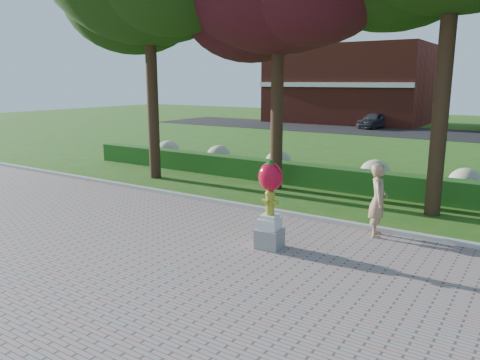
{
  "coord_description": "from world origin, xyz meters",
  "views": [
    {
      "loc": [
        6.06,
        -8.59,
        3.84
      ],
      "look_at": [
        -0.26,
        1.0,
        1.39
      ],
      "focal_mm": 35.0,
      "sensor_mm": 36.0,
      "label": 1
    }
  ],
  "objects": [
    {
      "name": "hydrant_sculpture",
      "position": [
        0.96,
        0.39,
        1.13
      ],
      "size": [
        0.61,
        0.61,
        2.06
      ],
      "rotation": [
        0.0,
        0.0,
        0.1
      ],
      "color": "gray",
      "rests_on": "walkway"
    },
    {
      "name": "woman",
      "position": [
        2.76,
        2.6,
        0.95
      ],
      "size": [
        0.62,
        0.77,
        1.83
      ],
      "primitive_type": "imported",
      "rotation": [
        0.0,
        0.0,
        1.87
      ],
      "color": "tan",
      "rests_on": "walkway"
    },
    {
      "name": "hydrangea_row",
      "position": [
        0.57,
        8.0,
        0.55
      ],
      "size": [
        20.1,
        1.1,
        0.99
      ],
      "color": "#ADB68B",
      "rests_on": "ground"
    },
    {
      "name": "curb",
      "position": [
        0.0,
        3.0,
        0.07
      ],
      "size": [
        40.0,
        0.18,
        0.15
      ],
      "primitive_type": "cube",
      "color": "#ADADA5",
      "rests_on": "ground"
    },
    {
      "name": "parked_car",
      "position": [
        -5.92,
        29.67,
        0.66
      ],
      "size": [
        2.29,
        4.01,
        1.29
      ],
      "primitive_type": "imported",
      "rotation": [
        0.0,
        0.0,
        -0.22
      ],
      "color": "#3A3D42",
      "rests_on": "street"
    },
    {
      "name": "street",
      "position": [
        0.0,
        28.0,
        0.01
      ],
      "size": [
        50.0,
        8.0,
        0.02
      ],
      "primitive_type": "cube",
      "color": "black",
      "rests_on": "ground"
    },
    {
      "name": "walkway",
      "position": [
        0.0,
        -4.0,
        0.02
      ],
      "size": [
        40.0,
        14.0,
        0.04
      ],
      "primitive_type": "cube",
      "color": "gray",
      "rests_on": "ground"
    },
    {
      "name": "ground",
      "position": [
        0.0,
        0.0,
        0.0
      ],
      "size": [
        100.0,
        100.0,
        0.0
      ],
      "primitive_type": "plane",
      "color": "#205A16",
      "rests_on": "ground"
    },
    {
      "name": "building_left",
      "position": [
        -10.0,
        34.0,
        3.5
      ],
      "size": [
        14.0,
        8.0,
        7.0
      ],
      "primitive_type": "cube",
      "color": "maroon",
      "rests_on": "ground"
    },
    {
      "name": "lawn_hedge",
      "position": [
        0.0,
        7.0,
        0.4
      ],
      "size": [
        24.0,
        0.7,
        0.8
      ],
      "primitive_type": "cube",
      "color": "#214B15",
      "rests_on": "ground"
    }
  ]
}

